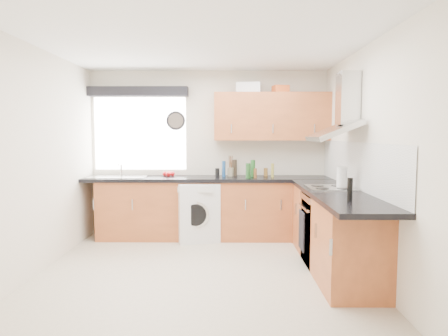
{
  "coord_description": "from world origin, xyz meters",
  "views": [
    {
      "loc": [
        0.31,
        -4.35,
        1.54
      ],
      "look_at": [
        0.25,
        0.85,
        1.1
      ],
      "focal_mm": 32.0,
      "sensor_mm": 36.0,
      "label": 1
    }
  ],
  "objects_px": {
    "upper_cabinets": "(272,117)",
    "washing_machine": "(197,211)",
    "oven": "(329,229)",
    "extractor_hood": "(340,114)"
  },
  "relations": [
    {
      "from": "oven",
      "to": "upper_cabinets",
      "type": "relative_size",
      "value": 0.5
    },
    {
      "from": "upper_cabinets",
      "to": "washing_machine",
      "type": "distance_m",
      "value": 1.78
    },
    {
      "from": "extractor_hood",
      "to": "washing_machine",
      "type": "relative_size",
      "value": 0.93
    },
    {
      "from": "extractor_hood",
      "to": "upper_cabinets",
      "type": "height_order",
      "value": "upper_cabinets"
    },
    {
      "from": "washing_machine",
      "to": "extractor_hood",
      "type": "bearing_deg",
      "value": -46.56
    },
    {
      "from": "washing_machine",
      "to": "upper_cabinets",
      "type": "bearing_deg",
      "value": -2.84
    },
    {
      "from": "washing_machine",
      "to": "oven",
      "type": "bearing_deg",
      "value": -48.09
    },
    {
      "from": "oven",
      "to": "washing_machine",
      "type": "xyz_separation_m",
      "value": [
        -1.65,
        1.1,
        -0.0
      ]
    },
    {
      "from": "upper_cabinets",
      "to": "oven",
      "type": "bearing_deg",
      "value": -67.46
    },
    {
      "from": "oven",
      "to": "extractor_hood",
      "type": "distance_m",
      "value": 1.35
    }
  ]
}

